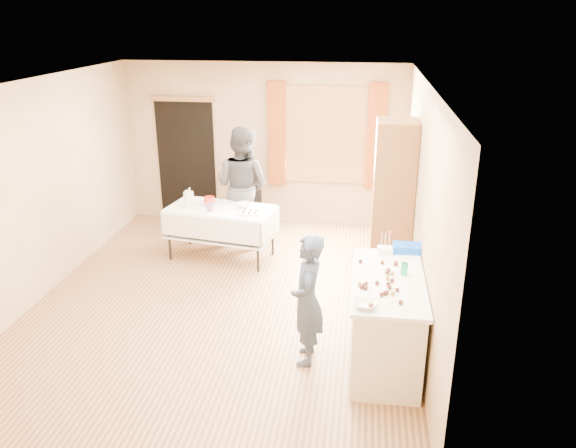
# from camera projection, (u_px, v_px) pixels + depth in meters

# --- Properties ---
(floor) EXTENTS (4.50, 5.50, 0.02)m
(floor) POSITION_uv_depth(u_px,v_px,m) (226.00, 298.00, 6.94)
(floor) COLOR #9E7047
(floor) RESTS_ON ground
(ceiling) EXTENTS (4.50, 5.50, 0.02)m
(ceiling) POSITION_uv_depth(u_px,v_px,m) (217.00, 82.00, 6.01)
(ceiling) COLOR white
(ceiling) RESTS_ON floor
(wall_back) EXTENTS (4.50, 0.02, 2.60)m
(wall_back) POSITION_uv_depth(u_px,v_px,m) (264.00, 145.00, 9.03)
(wall_back) COLOR tan
(wall_back) RESTS_ON floor
(wall_front) EXTENTS (4.50, 0.02, 2.60)m
(wall_front) POSITION_uv_depth(u_px,v_px,m) (125.00, 319.00, 3.92)
(wall_front) COLOR tan
(wall_front) RESTS_ON floor
(wall_left) EXTENTS (0.02, 5.50, 2.60)m
(wall_left) POSITION_uv_depth(u_px,v_px,m) (39.00, 190.00, 6.76)
(wall_left) COLOR tan
(wall_left) RESTS_ON floor
(wall_right) EXTENTS (0.02, 5.50, 2.60)m
(wall_right) POSITION_uv_depth(u_px,v_px,m) (422.00, 206.00, 6.19)
(wall_right) COLOR tan
(wall_right) RESTS_ON floor
(window_frame) EXTENTS (1.32, 0.06, 1.52)m
(window_frame) POSITION_uv_depth(u_px,v_px,m) (326.00, 135.00, 8.79)
(window_frame) COLOR olive
(window_frame) RESTS_ON wall_back
(window_pane) EXTENTS (1.20, 0.02, 1.40)m
(window_pane) POSITION_uv_depth(u_px,v_px,m) (326.00, 135.00, 8.78)
(window_pane) COLOR white
(window_pane) RESTS_ON wall_back
(curtain_left) EXTENTS (0.28, 0.06, 1.65)m
(curtain_left) POSITION_uv_depth(u_px,v_px,m) (277.00, 134.00, 8.85)
(curtain_left) COLOR brown
(curtain_left) RESTS_ON wall_back
(curtain_right) EXTENTS (0.28, 0.06, 1.65)m
(curtain_right) POSITION_uv_depth(u_px,v_px,m) (376.00, 137.00, 8.65)
(curtain_right) COLOR brown
(curtain_right) RESTS_ON wall_back
(doorway) EXTENTS (0.95, 0.04, 2.00)m
(doorway) POSITION_uv_depth(u_px,v_px,m) (187.00, 161.00, 9.27)
(doorway) COLOR black
(doorway) RESTS_ON floor
(door_lintel) EXTENTS (1.05, 0.06, 0.08)m
(door_lintel) POSITION_uv_depth(u_px,v_px,m) (182.00, 99.00, 8.88)
(door_lintel) COLOR olive
(door_lintel) RESTS_ON wall_back
(cabinet) EXTENTS (0.50, 0.60, 2.09)m
(cabinet) POSITION_uv_depth(u_px,v_px,m) (392.00, 202.00, 7.12)
(cabinet) COLOR brown
(cabinet) RESTS_ON floor
(counter) EXTENTS (0.69, 1.46, 0.91)m
(counter) POSITION_uv_depth(u_px,v_px,m) (386.00, 321.00, 5.54)
(counter) COLOR beige
(counter) RESTS_ON floor
(party_table) EXTENTS (1.60, 1.01, 0.75)m
(party_table) POSITION_uv_depth(u_px,v_px,m) (221.00, 228.00, 7.93)
(party_table) COLOR black
(party_table) RESTS_ON floor
(chair) EXTENTS (0.42, 0.42, 0.96)m
(chair) POSITION_uv_depth(u_px,v_px,m) (248.00, 216.00, 8.87)
(chair) COLOR black
(chair) RESTS_ON floor
(girl) EXTENTS (0.53, 0.38, 1.35)m
(girl) POSITION_uv_depth(u_px,v_px,m) (307.00, 300.00, 5.47)
(girl) COLOR #242F43
(girl) RESTS_ON floor
(woman) EXTENTS (1.29, 1.22, 1.78)m
(woman) POSITION_uv_depth(u_px,v_px,m) (242.00, 186.00, 8.32)
(woman) COLOR black
(woman) RESTS_ON floor
(soda_can) EXTENTS (0.08, 0.08, 0.12)m
(soda_can) POSITION_uv_depth(u_px,v_px,m) (404.00, 269.00, 5.45)
(soda_can) COLOR #139D55
(soda_can) RESTS_ON counter
(mixing_bowl) EXTENTS (0.29, 0.29, 0.05)m
(mixing_bowl) POSITION_uv_depth(u_px,v_px,m) (365.00, 304.00, 4.86)
(mixing_bowl) COLOR white
(mixing_bowl) RESTS_ON counter
(foam_block) EXTENTS (0.15, 0.11, 0.08)m
(foam_block) POSITION_uv_depth(u_px,v_px,m) (385.00, 250.00, 5.93)
(foam_block) COLOR white
(foam_block) RESTS_ON counter
(blue_basket) EXTENTS (0.30, 0.20, 0.08)m
(blue_basket) POSITION_uv_depth(u_px,v_px,m) (407.00, 248.00, 5.99)
(blue_basket) COLOR blue
(blue_basket) RESTS_ON counter
(pitcher) EXTENTS (0.11, 0.11, 0.22)m
(pitcher) POSITION_uv_depth(u_px,v_px,m) (188.00, 200.00, 7.80)
(pitcher) COLOR silver
(pitcher) RESTS_ON party_table
(cup_red) EXTENTS (0.18, 0.18, 0.13)m
(cup_red) POSITION_uv_depth(u_px,v_px,m) (209.00, 201.00, 7.89)
(cup_red) COLOR red
(cup_red) RESTS_ON party_table
(cup_rainbow) EXTENTS (0.21, 0.21, 0.11)m
(cup_rainbow) POSITION_uv_depth(u_px,v_px,m) (210.00, 207.00, 7.67)
(cup_rainbow) COLOR red
(cup_rainbow) RESTS_ON party_table
(small_bowl) EXTENTS (0.27, 0.27, 0.06)m
(small_bowl) POSITION_uv_depth(u_px,v_px,m) (244.00, 205.00, 7.84)
(small_bowl) COLOR white
(small_bowl) RESTS_ON party_table
(pastry_tray) EXTENTS (0.30, 0.22, 0.02)m
(pastry_tray) POSITION_uv_depth(u_px,v_px,m) (250.00, 213.00, 7.59)
(pastry_tray) COLOR white
(pastry_tray) RESTS_ON party_table
(bottle) EXTENTS (0.08, 0.08, 0.18)m
(bottle) POSITION_uv_depth(u_px,v_px,m) (190.00, 194.00, 8.14)
(bottle) COLOR white
(bottle) RESTS_ON party_table
(cake_balls) EXTENTS (0.46, 0.98, 0.04)m
(cake_balls) POSITION_uv_depth(u_px,v_px,m) (383.00, 282.00, 5.27)
(cake_balls) COLOR #3F2314
(cake_balls) RESTS_ON counter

